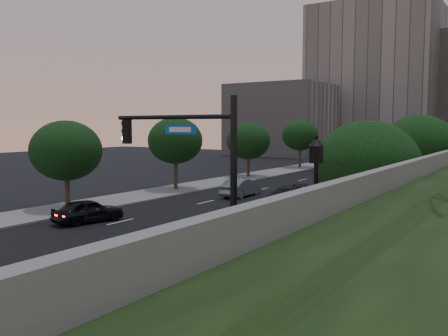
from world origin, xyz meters
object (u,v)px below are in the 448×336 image
Objects in this scene: street_lamp at (315,209)px; sedan_far_right at (389,177)px; sedan_far_left at (331,166)px; pedestrian_a at (314,240)px; pedestrian_b at (364,223)px; traffic_signal_mast at (208,192)px; sedan_mid_left at (241,187)px; pedestrian_c at (386,204)px; sedan_near_left at (88,211)px; sedan_near_right at (286,196)px.

sedan_far_right is (-5.10, 31.02, -1.84)m from street_lamp.
pedestrian_a reaches higher than sedan_far_left.
traffic_signal_mast is at bearing 105.90° from pedestrian_b.
sedan_mid_left is 2.46× the size of pedestrian_c.
sedan_far_right is at bearing -100.77° from pedestrian_c.
pedestrian_c is (0.05, 11.21, 0.01)m from pedestrian_a.
pedestrian_b reaches higher than sedan_far_right.
pedestrian_c is (1.83, 16.56, -2.58)m from traffic_signal_mast.
traffic_signal_mast is 6.20m from pedestrian_a.
sedan_near_left is at bearing 69.82° from sedan_far_left.
sedan_mid_left is (-13.37, 16.00, -1.87)m from street_lamp.
pedestrian_a is 1.10× the size of pedestrian_b.
sedan_far_left is at bearing -91.14° from sedan_mid_left.
sedan_far_right is (3.04, 17.20, 0.07)m from sedan_near_right.
traffic_signal_mast is 19.20m from sedan_near_right.
sedan_near_right is (5.24, -2.17, -0.04)m from sedan_mid_left.
sedan_near_right is 2.93× the size of pedestrian_b.
street_lamp is 1.20× the size of sedan_far_right.
pedestrian_b reaches higher than sedan_near_right.
street_lamp is 12.43m from pedestrian_c.
sedan_mid_left is at bearing 74.17° from sedan_far_left.
sedan_near_left is at bearing -124.18° from sedan_far_right.
sedan_near_right is at bearing 107.92° from traffic_signal_mast.
street_lamp is 41.62m from sedan_far_left.
sedan_far_right is at bearing -49.50° from pedestrian_b.
traffic_signal_mast reaches higher than sedan_near_right.
pedestrian_b is (5.17, -24.87, 0.20)m from sedan_far_right.
sedan_far_right is at bearing 88.47° from sedan_near_right.
street_lamp is 1.21× the size of sedan_mid_left.
traffic_signal_mast is 1.18× the size of sedan_far_left.
pedestrian_a is 5.07m from pedestrian_b.
sedan_near_right is 17.47m from sedan_far_right.
sedan_far_right reaches higher than sedan_near_right.
pedestrian_c reaches higher than sedan_near_right.
pedestrian_b is at bearing 70.33° from pedestrian_c.
sedan_far_left is at bearing -87.26° from pedestrian_c.
street_lamp reaches higher than pedestrian_b.
pedestrian_a reaches higher than sedan_near_left.
sedan_far_left reaches higher than sedan_mid_left.
sedan_near_left is 31.19m from sedan_far_right.
sedan_near_left is at bearing 77.58° from sedan_mid_left.
sedan_near_left is 0.93× the size of sedan_far_right.
pedestrian_a is (4.58, -29.91, 0.29)m from sedan_far_right.
sedan_mid_left is 2.49× the size of pedestrian_a.
sedan_far_left is (-12.03, 43.27, -2.85)m from traffic_signal_mast.
street_lamp is at bearing -172.77° from sedan_near_left.
sedan_near_left is at bearing 44.73° from pedestrian_b.
traffic_signal_mast is at bearing 115.21° from sedan_mid_left.
traffic_signal_mast is 14.86m from sedan_near_left.
traffic_signal_mast reaches higher than pedestrian_b.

